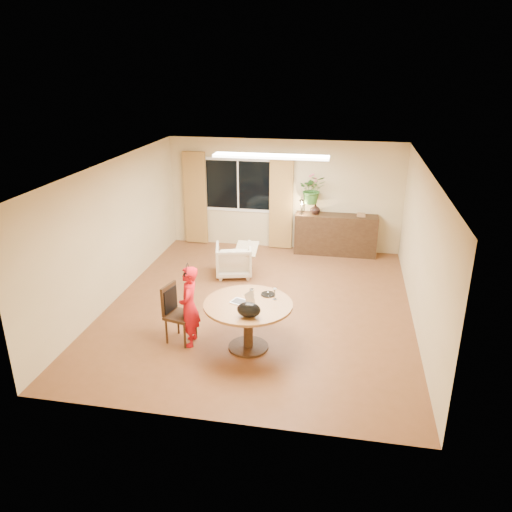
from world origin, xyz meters
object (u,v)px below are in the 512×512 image
(armchair, at_px, (234,260))
(sideboard, at_px, (336,235))
(dining_chair, at_px, (180,314))
(child, at_px, (189,306))
(dining_table, at_px, (248,313))

(armchair, distance_m, sideboard, 2.66)
(dining_chair, bearing_deg, armchair, 99.04)
(child, bearing_deg, dining_table, 84.67)
(dining_table, relative_size, dining_chair, 1.43)
(child, relative_size, armchair, 1.76)
(dining_chair, height_order, child, child)
(dining_table, height_order, child, child)
(dining_table, bearing_deg, child, -177.70)
(child, xyz_separation_m, sideboard, (2.12, 4.51, -0.19))
(sideboard, bearing_deg, dining_table, -104.82)
(child, bearing_deg, dining_chair, -115.09)
(dining_chair, relative_size, sideboard, 0.51)
(dining_table, height_order, sideboard, sideboard)
(armchair, bearing_deg, dining_table, 93.78)
(child, xyz_separation_m, armchair, (0.06, 2.83, -0.32))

